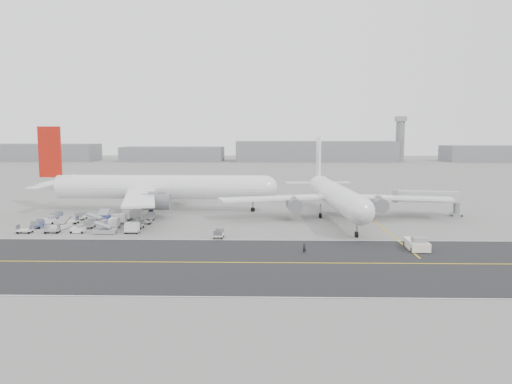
{
  "coord_description": "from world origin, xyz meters",
  "views": [
    {
      "loc": [
        6.48,
        -90.37,
        19.06
      ],
      "look_at": [
        4.13,
        12.0,
        7.09
      ],
      "focal_mm": 35.0,
      "sensor_mm": 36.0,
      "label": 1
    }
  ],
  "objects_px": {
    "airliner_b": "(335,195)",
    "ground_crew_a": "(304,248)",
    "pushback_tug": "(417,244)",
    "control_tower": "(400,138)",
    "jet_bridge": "(427,198)",
    "airliner_a": "(155,187)"
  },
  "relations": [
    {
      "from": "pushback_tug",
      "to": "jet_bridge",
      "type": "distance_m",
      "value": 37.74
    },
    {
      "from": "ground_crew_a",
      "to": "jet_bridge",
      "type": "bearing_deg",
      "value": 30.25
    },
    {
      "from": "airliner_a",
      "to": "jet_bridge",
      "type": "xyz_separation_m",
      "value": [
        65.03,
        -4.74,
        -1.87
      ]
    },
    {
      "from": "airliner_b",
      "to": "ground_crew_a",
      "type": "distance_m",
      "value": 35.63
    },
    {
      "from": "airliner_a",
      "to": "ground_crew_a",
      "type": "relative_size",
      "value": 35.32
    },
    {
      "from": "pushback_tug",
      "to": "airliner_b",
      "type": "bearing_deg",
      "value": 108.64
    },
    {
      "from": "control_tower",
      "to": "pushback_tug",
      "type": "distance_m",
      "value": 282.91
    },
    {
      "from": "control_tower",
      "to": "airliner_a",
      "type": "xyz_separation_m",
      "value": [
        -121.13,
        -233.84,
        -10.24
      ]
    },
    {
      "from": "control_tower",
      "to": "jet_bridge",
      "type": "xyz_separation_m",
      "value": [
        -56.11,
        -238.58,
        -12.11
      ]
    },
    {
      "from": "ground_crew_a",
      "to": "airliner_a",
      "type": "bearing_deg",
      "value": 107.12
    },
    {
      "from": "control_tower",
      "to": "airliner_b",
      "type": "xyz_separation_m",
      "value": [
        -78.31,
        -243.11,
        -10.93
      ]
    },
    {
      "from": "control_tower",
      "to": "ground_crew_a",
      "type": "relative_size",
      "value": 18.23
    },
    {
      "from": "airliner_a",
      "to": "pushback_tug",
      "type": "xyz_separation_m",
      "value": [
        52.37,
        -40.15,
        -5.05
      ]
    },
    {
      "from": "airliner_b",
      "to": "pushback_tug",
      "type": "height_order",
      "value": "airliner_b"
    },
    {
      "from": "airliner_b",
      "to": "control_tower",
      "type": "bearing_deg",
      "value": 68.65
    },
    {
      "from": "control_tower",
      "to": "airliner_b",
      "type": "height_order",
      "value": "control_tower"
    },
    {
      "from": "airliner_a",
      "to": "jet_bridge",
      "type": "relative_size",
      "value": 3.8
    },
    {
      "from": "pushback_tug",
      "to": "jet_bridge",
      "type": "bearing_deg",
      "value": 71.8
    },
    {
      "from": "airliner_a",
      "to": "jet_bridge",
      "type": "distance_m",
      "value": 65.23
    },
    {
      "from": "pushback_tug",
      "to": "ground_crew_a",
      "type": "height_order",
      "value": "pushback_tug"
    },
    {
      "from": "airliner_a",
      "to": "jet_bridge",
      "type": "height_order",
      "value": "airliner_a"
    },
    {
      "from": "airliner_a",
      "to": "airliner_b",
      "type": "relative_size",
      "value": 1.13
    }
  ]
}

